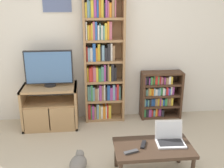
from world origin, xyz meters
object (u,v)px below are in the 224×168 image
object	(u,v)px
cat	(79,163)
remote_near_laptop	(131,152)
coffee_table	(153,150)
remote_far_from_laptop	(143,144)
bookshelf_short	(159,94)
laptop	(170,137)
bookshelf_tall	(102,62)
tv_stand	(51,106)
television	(49,68)

from	to	relation	value
cat	remote_near_laptop	bearing A→B (deg)	-7.82
coffee_table	remote_near_laptop	distance (m)	0.30
coffee_table	remote_far_from_laptop	world-z (taller)	remote_far_from_laptop
bookshelf_short	cat	xyz separation A→B (m)	(-1.34, -1.36, -0.30)
laptop	remote_far_from_laptop	xyz separation A→B (m)	(-0.32, -0.04, -0.05)
bookshelf_short	bookshelf_tall	bearing A→B (deg)	179.81
remote_near_laptop	cat	bearing A→B (deg)	48.00
coffee_table	laptop	world-z (taller)	laptop
tv_stand	remote_near_laptop	distance (m)	1.80
bookshelf_tall	bookshelf_short	bearing A→B (deg)	-0.19
bookshelf_short	remote_near_laptop	xyz separation A→B (m)	(-0.76, -1.64, -0.01)
bookshelf_short	remote_near_laptop	size ratio (longest dim) A/B	4.85
bookshelf_short	laptop	size ratio (longest dim) A/B	2.43
coffee_table	bookshelf_tall	bearing A→B (deg)	106.86
tv_stand	cat	world-z (taller)	tv_stand
tv_stand	bookshelf_tall	distance (m)	1.08
television	coffee_table	bearing A→B (deg)	-47.32
remote_near_laptop	tv_stand	bearing A→B (deg)	18.07
bookshelf_tall	remote_far_from_laptop	world-z (taller)	bookshelf_tall
coffee_table	remote_far_from_laptop	size ratio (longest dim) A/B	5.32
bookshelf_tall	laptop	size ratio (longest dim) A/B	6.10
television	bookshelf_short	distance (m)	1.87
coffee_table	laptop	size ratio (longest dim) A/B	2.66
bookshelf_tall	cat	distance (m)	1.67
television	coffee_table	size ratio (longest dim) A/B	0.82
cat	tv_stand	bearing A→B (deg)	127.79
bookshelf_short	coffee_table	distance (m)	1.61
tv_stand	cat	distance (m)	1.30
laptop	bookshelf_short	bearing A→B (deg)	81.74
remote_far_from_laptop	bookshelf_tall	bearing A→B (deg)	124.19
remote_far_from_laptop	television	bearing A→B (deg)	151.65
bookshelf_tall	cat	size ratio (longest dim) A/B	4.06
coffee_table	remote_far_from_laptop	xyz separation A→B (m)	(-0.11, 0.03, 0.06)
bookshelf_short	remote_far_from_laptop	bearing A→B (deg)	-111.70
laptop	remote_near_laptop	world-z (taller)	laptop
laptop	remote_near_laptop	distance (m)	0.51
television	remote_near_laptop	bearing A→B (deg)	-55.85
cat	laptop	bearing A→B (deg)	11.69
television	bookshelf_tall	bearing A→B (deg)	9.46
coffee_table	cat	distance (m)	0.90
laptop	remote_near_laptop	size ratio (longest dim) A/B	1.99
coffee_table	remote_near_laptop	bearing A→B (deg)	-159.38
coffee_table	cat	size ratio (longest dim) A/B	1.77
tv_stand	bookshelf_tall	xyz separation A→B (m)	(0.84, 0.17, 0.65)
television	tv_stand	bearing A→B (deg)	-116.03
bookshelf_short	remote_near_laptop	bearing A→B (deg)	-114.96
remote_near_laptop	cat	world-z (taller)	remote_near_laptop
remote_far_from_laptop	cat	distance (m)	0.81
tv_stand	bookshelf_short	xyz separation A→B (m)	(1.80, 0.17, 0.07)
bookshelf_short	laptop	bearing A→B (deg)	-100.87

